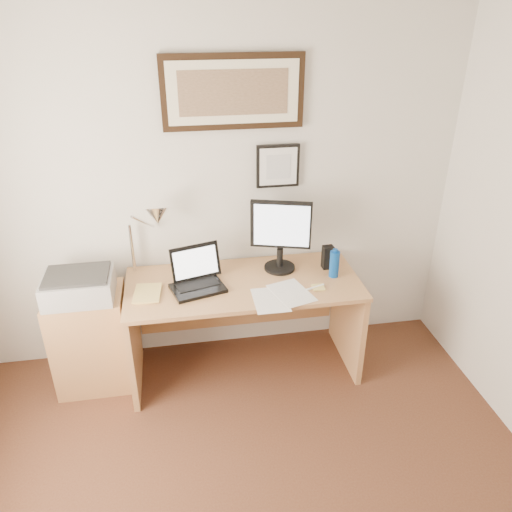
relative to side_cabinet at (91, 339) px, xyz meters
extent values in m
cube|color=silver|center=(0.92, 0.32, 0.89)|extent=(3.50, 0.02, 2.50)
cube|color=#AA7647|center=(0.00, 0.00, 0.00)|extent=(0.50, 0.40, 0.73)
cylinder|color=#0B4194|center=(1.70, -0.07, 0.48)|extent=(0.07, 0.07, 0.19)
cylinder|color=#0B4194|center=(1.70, -0.07, 0.59)|extent=(0.03, 0.03, 0.02)
cube|color=black|center=(1.70, 0.05, 0.47)|extent=(0.08, 0.07, 0.17)
cube|color=silver|center=(1.21, -0.30, 0.39)|extent=(0.22, 0.31, 0.00)
cube|color=silver|center=(1.36, -0.25, 0.39)|extent=(0.30, 0.37, 0.00)
cube|color=#DDCA68|center=(1.55, -0.21, 0.39)|extent=(0.08, 0.08, 0.01)
cylinder|color=white|center=(1.53, -0.21, 0.39)|extent=(0.14, 0.06, 0.02)
imported|color=#DBBE67|center=(0.34, -0.10, 0.39)|extent=(0.19, 0.25, 0.02)
cube|color=#AA7647|center=(1.07, -0.05, 0.37)|extent=(1.60, 0.70, 0.03)
cube|color=#AA7647|center=(0.29, -0.05, -0.01)|extent=(0.04, 0.65, 0.72)
cube|color=#AA7647|center=(1.85, -0.05, -0.01)|extent=(0.04, 0.65, 0.72)
cube|color=#AA7647|center=(1.07, 0.28, 0.09)|extent=(1.50, 0.03, 0.55)
cube|color=black|center=(0.76, -0.10, 0.40)|extent=(0.39, 0.32, 0.02)
cube|color=black|center=(0.76, -0.07, 0.41)|extent=(0.30, 0.20, 0.00)
cube|color=black|center=(0.76, 0.04, 0.52)|extent=(0.35, 0.16, 0.23)
cube|color=white|center=(0.76, 0.03, 0.53)|extent=(0.30, 0.13, 0.18)
cylinder|color=black|center=(1.36, 0.10, 0.40)|extent=(0.22, 0.22, 0.02)
cylinder|color=black|center=(1.36, 0.10, 0.48)|extent=(0.04, 0.04, 0.14)
cube|color=black|center=(1.36, 0.09, 0.74)|extent=(0.41, 0.15, 0.34)
cube|color=white|center=(1.36, 0.07, 0.74)|extent=(0.37, 0.11, 0.30)
cube|color=#A2A2A4|center=(-0.01, -0.03, 0.44)|extent=(0.44, 0.34, 0.16)
cube|color=#2E2E2E|center=(-0.01, -0.03, 0.54)|extent=(0.40, 0.30, 0.02)
cylinder|color=silver|center=(0.33, 0.24, 0.56)|extent=(0.02, 0.02, 0.36)
cylinder|color=silver|center=(0.43, 0.18, 0.78)|extent=(0.15, 0.23, 0.19)
cone|color=silver|center=(0.53, 0.12, 0.84)|extent=(0.16, 0.18, 0.15)
cube|color=black|center=(1.07, 0.30, 1.58)|extent=(0.92, 0.03, 0.47)
cube|color=#EBE5C4|center=(1.07, 0.28, 1.58)|extent=(0.84, 0.01, 0.39)
cube|color=brown|center=(1.07, 0.27, 1.58)|extent=(0.70, 0.00, 0.28)
cube|color=black|center=(1.37, 0.30, 1.08)|extent=(0.30, 0.02, 0.30)
cube|color=white|center=(1.37, 0.28, 1.08)|extent=(0.26, 0.00, 0.26)
cube|color=#B8BDC2|center=(1.37, 0.28, 1.08)|extent=(0.17, 0.00, 0.17)
camera|label=1|loc=(0.66, -2.97, 2.12)|focal=35.00mm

